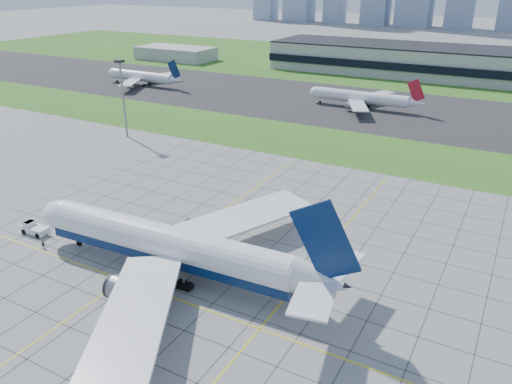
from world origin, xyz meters
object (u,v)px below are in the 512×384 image
(airliner, at_px, (170,246))
(crew_near, at_px, (43,244))
(distant_jet_0, at_px, (142,76))
(distant_jet_1, at_px, (362,97))
(light_mast, at_px, (122,89))
(pushback_tug, at_px, (34,228))

(airliner, distance_m, crew_near, 29.15)
(distant_jet_0, distance_m, distant_jet_1, 110.57)
(airliner, height_order, distant_jet_0, airliner)
(light_mast, bearing_deg, distant_jet_0, 127.31)
(light_mast, distance_m, airliner, 90.35)
(airliner, relative_size, distant_jet_0, 1.54)
(crew_near, bearing_deg, pushback_tug, 104.55)
(light_mast, height_order, distant_jet_1, light_mast)
(airliner, bearing_deg, distant_jet_0, 129.64)
(light_mast, relative_size, pushback_tug, 2.90)
(crew_near, xyz_separation_m, distant_jet_0, (-90.96, 135.63, 3.69))
(light_mast, bearing_deg, crew_near, -60.14)
(pushback_tug, relative_size, distant_jet_0, 0.20)
(light_mast, height_order, pushback_tug, light_mast)
(light_mast, relative_size, crew_near, 16.00)
(light_mast, distance_m, crew_near, 77.64)
(distant_jet_1, bearing_deg, airliner, -86.31)
(pushback_tug, bearing_deg, crew_near, -29.54)
(airliner, relative_size, distant_jet_1, 1.46)
(crew_near, height_order, distant_jet_0, distant_jet_0)
(distant_jet_0, bearing_deg, airliner, -47.54)
(pushback_tug, bearing_deg, distant_jet_0, 119.65)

